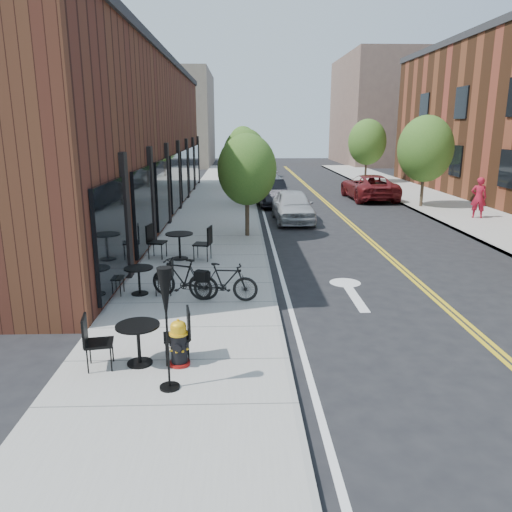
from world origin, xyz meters
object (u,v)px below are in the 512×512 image
object	(u,v)px
parked_car_c	(263,175)
pedestrian	(479,198)
bicycle_left	(182,278)
fire_hydrant	(179,343)
bicycle_right	(225,282)
bistro_set_c	(179,242)
patio_umbrella	(166,303)
bistro_set_a	(138,338)
parked_car_far	(369,187)
bistro_set_b	(139,277)
parked_car_b	(271,193)
parked_car_a	(293,206)

from	to	relation	value
parked_car_c	pedestrian	bearing A→B (deg)	-61.65
bicycle_left	fire_hydrant	bearing A→B (deg)	28.86
bicycle_right	parked_car_c	xyz separation A→B (m)	(2.02, 25.24, 0.15)
bistro_set_c	bicycle_right	bearing A→B (deg)	-57.02
bistro_set_c	patio_umbrella	world-z (taller)	patio_umbrella
fire_hydrant	bicycle_left	world-z (taller)	bicycle_left
bistro_set_a	bistro_set_c	distance (m)	7.17
fire_hydrant	bistro_set_c	xyz separation A→B (m)	(-0.83, 7.23, 0.14)
bicycle_left	pedestrian	distance (m)	16.20
bistro_set_c	parked_car_far	xyz separation A→B (m)	(9.45, 13.88, 0.08)
bicycle_right	bistro_set_b	xyz separation A→B (m)	(-2.14, 0.55, -0.02)
bicycle_right	fire_hydrant	bearing A→B (deg)	175.03
bicycle_left	bistro_set_a	size ratio (longest dim) A/B	0.91
parked_car_c	bistro_set_c	bearing A→B (deg)	-103.63
bistro_set_b	parked_car_far	distance (m)	19.98
parked_car_b	parked_car_far	distance (m)	6.26
fire_hydrant	bistro_set_c	world-z (taller)	bistro_set_c
bistro_set_a	parked_car_far	size ratio (longest dim) A/B	0.34
bicycle_left	bicycle_right	size ratio (longest dim) A/B	1.06
bicycle_left	bistro_set_c	distance (m)	3.71
parked_car_c	pedestrian	world-z (taller)	pedestrian
bistro_set_a	bicycle_right	bearing A→B (deg)	56.51
fire_hydrant	pedestrian	size ratio (longest dim) A/B	0.46
patio_umbrella	bicycle_left	bearing A→B (deg)	93.77
bicycle_left	pedestrian	xyz separation A→B (m)	(12.22, 10.64, 0.43)
bistro_set_b	parked_car_b	xyz separation A→B (m)	(4.16, 15.15, 0.13)
parked_car_c	pedestrian	size ratio (longest dim) A/B	2.74
parked_car_a	parked_car_c	size ratio (longest dim) A/B	0.82
parked_car_a	parked_car_far	size ratio (longest dim) A/B	0.79
bistro_set_a	patio_umbrella	bearing A→B (deg)	-63.36
parked_car_a	pedestrian	world-z (taller)	pedestrian
fire_hydrant	parked_car_b	distance (m)	19.19
parked_car_b	pedestrian	bearing A→B (deg)	-33.22
bistro_set_b	parked_car_far	xyz separation A→B (m)	(10.05, 17.27, 0.17)
pedestrian	parked_car_far	bearing A→B (deg)	-44.66
parked_car_a	parked_car_b	distance (m)	4.86
fire_hydrant	patio_umbrella	xyz separation A→B (m)	(-0.06, -0.80, 1.03)
bistro_set_a	parked_car_far	bearing A→B (deg)	56.21
bistro_set_b	patio_umbrella	distance (m)	4.94
patio_umbrella	pedestrian	bearing A→B (deg)	51.48
parked_car_far	pedestrian	xyz separation A→B (m)	(3.25, -6.92, 0.31)
fire_hydrant	bicycle_right	xyz separation A→B (m)	(0.71, 3.29, 0.06)
bistro_set_b	patio_umbrella	size ratio (longest dim) A/B	0.83
parked_car_far	bistro_set_b	bearing A→B (deg)	58.00
bicycle_right	parked_car_c	distance (m)	25.32
bicycle_right	parked_car_far	bearing A→B (deg)	-16.69
pedestrian	bistro_set_c	bearing A→B (deg)	48.96
bicycle_right	parked_car_a	xyz separation A→B (m)	(2.72, 10.90, 0.12)
fire_hydrant	bistro_set_c	bearing A→B (deg)	107.91
bistro_set_c	patio_umbrella	distance (m)	8.11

